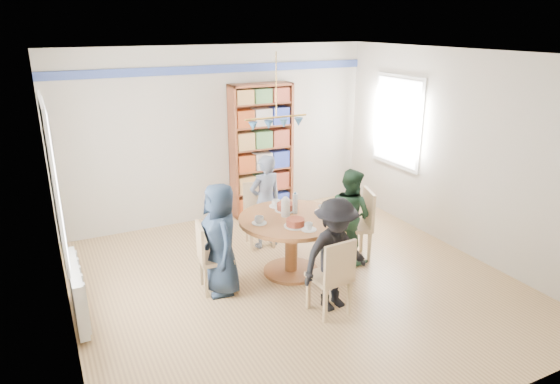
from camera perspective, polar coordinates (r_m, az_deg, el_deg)
ground at (r=6.18m, az=1.68°, el=-10.34°), size 5.00×5.00×0.00m
room_shell at (r=6.22m, az=-4.09°, el=6.13°), size 5.00×5.00×5.00m
radiator at (r=5.71m, az=-22.17°, el=-10.48°), size 0.12×1.00×0.60m
dining_table at (r=6.18m, az=1.31°, el=-4.58°), size 1.30×1.30×0.75m
chair_left at (r=5.88m, az=-8.07°, el=-7.05°), size 0.42×0.42×0.85m
chair_right at (r=6.68m, az=9.12°, el=-3.34°), size 0.52×0.52×0.94m
chair_far at (r=7.05m, az=-2.48°, el=-2.18°), size 0.46×0.46×0.88m
chair_near at (r=5.38m, az=6.14°, el=-9.29°), size 0.42×0.42×0.89m
person_left at (r=5.76m, az=-6.81°, el=-5.37°), size 0.45×0.67×1.33m
person_right at (r=6.58m, az=8.00°, el=-2.62°), size 0.62×0.71×1.25m
person_far at (r=6.89m, az=-1.67°, el=-1.09°), size 0.52×0.38×1.33m
person_near at (r=5.44m, az=6.32°, el=-7.13°), size 0.88×0.58×1.28m
bookshelf at (r=8.02m, az=-2.13°, el=4.64°), size 1.01×0.30×2.12m
tableware at (r=6.10m, az=1.03°, el=-2.35°), size 1.04×1.04×0.27m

